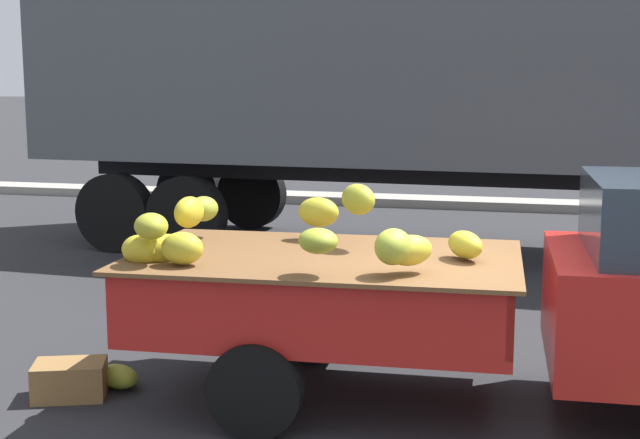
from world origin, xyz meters
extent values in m
plane|color=#28282B|center=(0.00, 0.00, 0.00)|extent=(220.00, 220.00, 0.00)
cube|color=gray|center=(0.00, 10.37, 0.08)|extent=(80.00, 0.80, 0.16)
cube|color=#B21E19|center=(-1.47, 0.05, 0.58)|extent=(2.76, 1.77, 0.08)
cube|color=#B21E19|center=(-1.51, 0.84, 0.84)|extent=(2.68, 0.18, 0.44)
cube|color=#B21E19|center=(-1.43, -0.75, 0.84)|extent=(2.68, 0.18, 0.44)
cube|color=#B21E19|center=(-0.16, 0.11, 0.84)|extent=(0.13, 1.64, 0.44)
cube|color=#B21E19|center=(-2.79, -0.02, 0.84)|extent=(0.13, 1.64, 0.44)
cube|color=#B21914|center=(-1.51, 0.87, 0.80)|extent=(2.57, 0.14, 0.07)
cube|color=brown|center=(-1.47, 0.05, 1.07)|extent=(2.88, 1.89, 0.03)
ellipsoid|color=#A9AA2B|center=(-2.55, -0.58, 1.35)|extent=(0.35, 0.38, 0.18)
ellipsoid|color=gold|center=(-0.78, -0.45, 1.24)|extent=(0.38, 0.37, 0.20)
ellipsoid|color=gold|center=(-2.53, -0.41, 1.16)|extent=(0.42, 0.38, 0.22)
ellipsoid|color=gold|center=(-2.33, -0.56, 1.21)|extent=(0.33, 0.28, 0.22)
ellipsoid|color=gold|center=(-1.67, 0.61, 1.31)|extent=(0.39, 0.29, 0.24)
ellipsoid|color=gold|center=(-2.68, -0.46, 1.16)|extent=(0.40, 0.35, 0.22)
ellipsoid|color=#9FA72C|center=(-1.29, 0.33, 1.46)|extent=(0.38, 0.39, 0.23)
ellipsoid|color=gold|center=(-0.47, 0.09, 1.20)|extent=(0.36, 0.42, 0.19)
ellipsoid|color=#98A42D|center=(-1.35, -0.65, 1.32)|extent=(0.37, 0.38, 0.17)
ellipsoid|color=#9AA931|center=(-2.59, 0.48, 1.32)|extent=(0.27, 0.31, 0.20)
ellipsoid|color=#A1AE32|center=(-0.88, -0.54, 1.28)|extent=(0.25, 0.31, 0.24)
ellipsoid|color=gold|center=(-2.50, -0.01, 1.37)|extent=(0.21, 0.34, 0.23)
cylinder|color=black|center=(-1.83, 0.82, 0.32)|extent=(0.65, 0.23, 0.64)
cylinder|color=black|center=(-1.75, -0.76, 0.32)|extent=(0.65, 0.23, 0.64)
cube|color=#4C5156|center=(-0.91, 5.86, 2.60)|extent=(12.11, 3.09, 2.70)
cube|color=black|center=(-0.91, 5.86, 1.10)|extent=(11.05, 0.94, 0.30)
cylinder|color=black|center=(-4.45, 7.24, 0.54)|extent=(1.09, 0.35, 1.08)
cylinder|color=black|center=(-4.57, 4.84, 0.54)|extent=(1.09, 0.35, 1.08)
cylinder|color=black|center=(-5.53, 7.29, 0.54)|extent=(1.09, 0.35, 1.08)
cylinder|color=black|center=(-5.65, 4.89, 0.54)|extent=(1.09, 0.35, 1.08)
ellipsoid|color=#99A52D|center=(-3.07, -0.13, 0.09)|extent=(0.46, 0.41, 0.17)
cube|color=olive|center=(-3.32, -0.41, 0.13)|extent=(0.61, 0.52, 0.27)
camera|label=1|loc=(0.03, -6.06, 2.34)|focal=49.49mm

